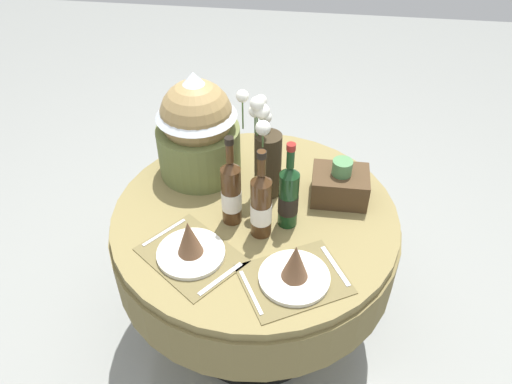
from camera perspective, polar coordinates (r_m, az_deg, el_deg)
The scene contains 10 objects.
ground at distance 2.51m, azimuth -0.08°, elevation -14.59°, with size 8.00×8.00×0.00m, color gray.
dining_table at distance 2.07m, azimuth -0.10°, elevation -5.49°, with size 1.12×1.12×0.72m.
place_setting_left at distance 1.78m, azimuth -7.38°, elevation -6.04°, with size 0.43×0.41×0.16m.
place_setting_right at distance 1.70m, azimuth 4.36°, elevation -8.74°, with size 0.42×0.39×0.16m.
flower_vase at distance 1.94m, azimuth 1.11°, elevation 4.37°, with size 0.18×0.16×0.43m.
wine_bottle_left at distance 1.79m, azimuth 0.58°, elevation -1.40°, with size 0.08×0.08×0.37m.
wine_bottle_centre at distance 1.84m, azimuth -2.79°, elevation 0.04°, with size 0.07×0.07×0.37m.
wine_bottle_right at distance 1.83m, azimuth 3.66°, elevation -0.42°, with size 0.07×0.07×0.36m.
gift_tub_back_left at distance 2.04m, azimuth -6.61°, elevation 7.74°, with size 0.34×0.34×0.45m.
woven_basket_side_right at distance 2.01m, azimuth 9.37°, elevation 0.85°, with size 0.22×0.17×0.18m.
Camera 1 is at (0.19, -1.43, 2.05)m, focal length 35.75 mm.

